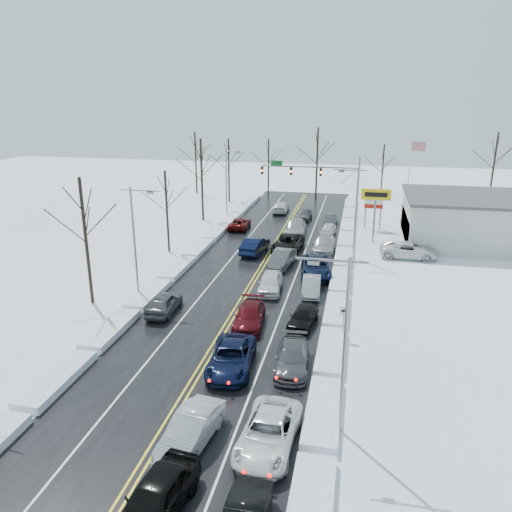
% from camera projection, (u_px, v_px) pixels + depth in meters
% --- Properties ---
extents(ground, '(160.00, 160.00, 0.00)m').
position_uv_depth(ground, '(250.00, 286.00, 42.96)').
color(ground, white).
rests_on(ground, ground).
extents(road_surface, '(14.00, 84.00, 0.01)m').
position_uv_depth(road_surface, '(255.00, 278.00, 44.82)').
color(road_surface, black).
rests_on(road_surface, ground).
extents(snow_bank_left, '(1.76, 72.00, 0.49)m').
position_uv_depth(snow_bank_left, '(175.00, 272.00, 46.30)').
color(snow_bank_left, white).
rests_on(snow_bank_left, ground).
extents(snow_bank_right, '(1.76, 72.00, 0.49)m').
position_uv_depth(snow_bank_right, '(340.00, 285.00, 43.34)').
color(snow_bank_right, white).
rests_on(snow_bank_right, ground).
extents(traffic_signal_mast, '(13.28, 0.39, 8.00)m').
position_uv_depth(traffic_signal_mast, '(320.00, 175.00, 66.65)').
color(traffic_signal_mast, slate).
rests_on(traffic_signal_mast, ground).
extents(tires_plus_sign, '(3.20, 0.34, 6.00)m').
position_uv_depth(tires_plus_sign, '(376.00, 198.00, 54.26)').
color(tires_plus_sign, slate).
rests_on(tires_plus_sign, ground).
extents(used_vehicles_sign, '(2.20, 0.22, 4.65)m').
position_uv_depth(used_vehicles_sign, '(374.00, 202.00, 60.36)').
color(used_vehicles_sign, slate).
rests_on(used_vehicles_sign, ground).
extents(speed_limit_sign, '(0.55, 0.09, 2.35)m').
position_uv_depth(speed_limit_sign, '(344.00, 316.00, 33.41)').
color(speed_limit_sign, slate).
rests_on(speed_limit_sign, ground).
extents(flagpole, '(1.87, 1.20, 10.00)m').
position_uv_depth(flagpole, '(410.00, 172.00, 66.09)').
color(flagpole, silver).
rests_on(flagpole, ground).
extents(dealership_building, '(20.40, 12.40, 5.30)m').
position_uv_depth(dealership_building, '(501.00, 221.00, 54.22)').
color(dealership_building, beige).
rests_on(dealership_building, ground).
extents(streetlight_se, '(3.20, 0.25, 9.00)m').
position_uv_depth(streetlight_se, '(341.00, 333.00, 22.95)').
color(streetlight_se, slate).
rests_on(streetlight_se, ground).
extents(streetlight_ne, '(3.20, 0.25, 9.00)m').
position_uv_depth(streetlight_ne, '(354.00, 206.00, 49.01)').
color(streetlight_ne, slate).
rests_on(streetlight_ne, ground).
extents(streetlight_sw, '(3.20, 0.25, 9.00)m').
position_uv_depth(streetlight_sw, '(136.00, 234.00, 39.21)').
color(streetlight_sw, slate).
rests_on(streetlight_sw, ground).
extents(streetlight_nw, '(3.20, 0.25, 9.00)m').
position_uv_depth(streetlight_nw, '(228.00, 178.00, 65.27)').
color(streetlight_nw, slate).
rests_on(streetlight_nw, ground).
extents(tree_left_b, '(4.00, 4.00, 10.00)m').
position_uv_depth(tree_left_b, '(83.00, 217.00, 37.46)').
color(tree_left_b, '#2D231C').
rests_on(tree_left_b, ground).
extents(tree_left_c, '(3.40, 3.40, 8.50)m').
position_uv_depth(tree_left_c, '(166.00, 196.00, 50.61)').
color(tree_left_c, '#2D231C').
rests_on(tree_left_c, ground).
extents(tree_left_d, '(4.20, 4.20, 10.50)m').
position_uv_depth(tree_left_d, '(201.00, 164.00, 63.35)').
color(tree_left_d, '#2D231C').
rests_on(tree_left_d, ground).
extents(tree_left_e, '(3.80, 3.80, 9.50)m').
position_uv_depth(tree_left_e, '(229.00, 158.00, 74.66)').
color(tree_left_e, '#2D231C').
rests_on(tree_left_e, ground).
extents(tree_far_a, '(4.00, 4.00, 10.00)m').
position_uv_depth(tree_far_a, '(195.00, 150.00, 81.53)').
color(tree_far_a, '#2D231C').
rests_on(tree_far_a, ground).
extents(tree_far_b, '(3.60, 3.60, 9.00)m').
position_uv_depth(tree_far_b, '(269.00, 156.00, 80.34)').
color(tree_far_b, '#2D231C').
rests_on(tree_far_b, ground).
extents(tree_far_c, '(4.40, 4.40, 11.00)m').
position_uv_depth(tree_far_c, '(317.00, 149.00, 76.49)').
color(tree_far_c, '#2D231C').
rests_on(tree_far_c, ground).
extents(tree_far_d, '(3.40, 3.40, 8.50)m').
position_uv_depth(tree_far_d, '(383.00, 161.00, 76.48)').
color(tree_far_d, '#2D231C').
rests_on(tree_far_d, ground).
extents(tree_far_e, '(4.20, 4.20, 10.50)m').
position_uv_depth(tree_far_e, '(495.00, 154.00, 73.40)').
color(tree_far_e, '#2D231C').
rests_on(tree_far_e, ground).
extents(queued_car_1, '(2.28, 4.92, 1.56)m').
position_uv_depth(queued_car_1, '(192.00, 444.00, 23.65)').
color(queued_car_1, '#A4A6AB').
rests_on(queued_car_1, ground).
extents(queued_car_2, '(2.98, 5.66, 1.52)m').
position_uv_depth(queued_car_2, '(231.00, 368.00, 30.13)').
color(queued_car_2, black).
rests_on(queued_car_2, ground).
extents(queued_car_3, '(2.44, 5.13, 1.45)m').
position_uv_depth(queued_car_3, '(249.00, 325.00, 35.74)').
color(queued_car_3, '#45090F').
rests_on(queued_car_3, ground).
extents(queued_car_4, '(2.15, 4.70, 1.56)m').
position_uv_depth(queued_car_4, '(270.00, 291.00, 41.91)').
color(queued_car_4, white).
rests_on(queued_car_4, ground).
extents(queued_car_5, '(2.29, 4.99, 1.59)m').
position_uv_depth(queued_car_5, '(282.00, 266.00, 47.97)').
color(queued_car_5, '#464A4C').
rests_on(queued_car_5, ground).
extents(queued_car_6, '(3.11, 6.12, 1.66)m').
position_uv_depth(queued_car_6, '(287.00, 250.00, 52.81)').
color(queued_car_6, black).
rests_on(queued_car_6, ground).
extents(queued_car_7, '(2.85, 6.06, 1.71)m').
position_uv_depth(queued_car_7, '(295.00, 234.00, 58.82)').
color(queued_car_7, gray).
rests_on(queued_car_7, ground).
extents(queued_car_8, '(2.00, 4.38, 1.46)m').
position_uv_depth(queued_car_8, '(304.00, 220.00, 65.65)').
color(queued_car_8, '#47494C').
rests_on(queued_car_8, ground).
extents(queued_car_10, '(2.75, 5.50, 1.50)m').
position_uv_depth(queued_car_10, '(268.00, 446.00, 23.47)').
color(queued_car_10, white).
rests_on(queued_car_10, ground).
extents(queued_car_11, '(2.33, 4.98, 1.41)m').
position_uv_depth(queued_car_11, '(292.00, 368.00, 30.14)').
color(queued_car_11, '#44474A').
rests_on(queued_car_11, ground).
extents(queued_car_12, '(2.19, 4.26, 1.39)m').
position_uv_depth(queued_car_12, '(303.00, 325.00, 35.75)').
color(queued_car_12, black).
rests_on(queued_car_12, ground).
extents(queued_car_13, '(1.72, 4.29, 1.39)m').
position_uv_depth(queued_car_13, '(311.00, 294.00, 41.40)').
color(queued_car_13, '#929599').
rests_on(queued_car_13, ground).
extents(queued_car_14, '(3.31, 6.03, 1.60)m').
position_uv_depth(queued_car_14, '(316.00, 275.00, 45.70)').
color(queued_car_14, black).
rests_on(queued_car_14, ground).
extents(queued_car_15, '(2.32, 5.55, 1.60)m').
position_uv_depth(queued_car_15, '(324.00, 252.00, 52.39)').
color(queued_car_15, '#96979D').
rests_on(queued_car_15, ground).
extents(queued_car_16, '(1.86, 4.05, 1.34)m').
position_uv_depth(queued_car_16, '(328.00, 235.00, 58.57)').
color(queued_car_16, silver).
rests_on(queued_car_16, ground).
extents(queued_car_17, '(1.55, 4.10, 1.34)m').
position_uv_depth(queued_car_17, '(331.00, 224.00, 63.37)').
color(queued_car_17, '#3B3E40').
rests_on(queued_car_17, ground).
extents(oncoming_car_0, '(2.41, 5.28, 1.68)m').
position_uv_depth(oncoming_car_0, '(255.00, 253.00, 52.02)').
color(oncoming_car_0, black).
rests_on(oncoming_car_0, ground).
extents(oncoming_car_1, '(2.43, 4.89, 1.33)m').
position_uv_depth(oncoming_car_1, '(240.00, 229.00, 61.40)').
color(oncoming_car_1, '#550B0B').
rests_on(oncoming_car_1, ground).
extents(oncoming_car_2, '(2.20, 5.08, 1.46)m').
position_uv_depth(oncoming_car_2, '(281.00, 212.00, 70.05)').
color(oncoming_car_2, silver).
rests_on(oncoming_car_2, ground).
extents(oncoming_car_3, '(1.95, 4.56, 1.54)m').
position_uv_depth(oncoming_car_3, '(164.00, 312.00, 37.90)').
color(oncoming_car_3, '#47494C').
rests_on(oncoming_car_3, ground).
extents(parked_car_0, '(5.85, 2.80, 1.61)m').
position_uv_depth(parked_car_0, '(408.00, 258.00, 50.48)').
color(parked_car_0, white).
rests_on(parked_car_0, ground).
extents(parked_car_1, '(2.52, 5.50, 1.56)m').
position_uv_depth(parked_car_1, '(436.00, 248.00, 53.56)').
color(parked_car_1, '#3F4144').
rests_on(parked_car_1, ground).
extents(parked_car_2, '(2.15, 5.08, 1.71)m').
position_uv_depth(parked_car_2, '(410.00, 228.00, 61.78)').
color(parked_car_2, black).
rests_on(parked_car_2, ground).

